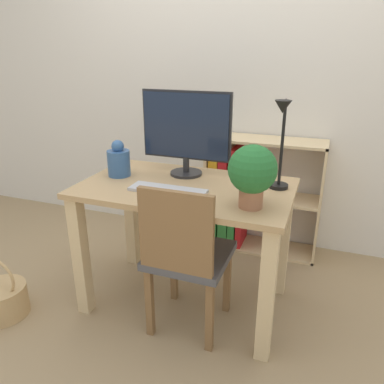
{
  "coord_description": "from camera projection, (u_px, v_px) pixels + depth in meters",
  "views": [
    {
      "loc": [
        0.68,
        -1.75,
        1.42
      ],
      "look_at": [
        0.0,
        0.1,
        0.66
      ],
      "focal_mm": 35.0,
      "sensor_mm": 36.0,
      "label": 1
    }
  ],
  "objects": [
    {
      "name": "ground_plane",
      "position": [
        186.0,
        300.0,
        2.26
      ],
      "size": [
        10.0,
        10.0,
        0.0
      ],
      "primitive_type": "plane",
      "color": "#997F5B"
    },
    {
      "name": "desk",
      "position": [
        186.0,
        212.0,
        2.05
      ],
      "size": [
        1.13,
        0.68,
        0.73
      ],
      "color": "tan",
      "rests_on": "ground_plane"
    },
    {
      "name": "desk_lamp",
      "position": [
        281.0,
        137.0,
        1.82
      ],
      "size": [
        0.1,
        0.19,
        0.46
      ],
      "color": "black",
      "rests_on": "desk"
    },
    {
      "name": "bookshelf",
      "position": [
        241.0,
        198.0,
        2.78
      ],
      "size": [
        0.82,
        0.28,
        0.84
      ],
      "color": "#D8BC8C",
      "rests_on": "ground_plane"
    },
    {
      "name": "vase",
      "position": [
        119.0,
        161.0,
        2.13
      ],
      "size": [
        0.13,
        0.13,
        0.21
      ],
      "color": "#33598C",
      "rests_on": "desk"
    },
    {
      "name": "basket",
      "position": [
        2.0,
        299.0,
        2.11
      ],
      "size": [
        0.27,
        0.27,
        0.36
      ],
      "color": "tan",
      "rests_on": "ground_plane"
    },
    {
      "name": "chair",
      "position": [
        186.0,
        254.0,
        1.87
      ],
      "size": [
        0.4,
        0.4,
        0.84
      ],
      "rotation": [
        0.0,
        0.0,
        -0.12
      ],
      "color": "#4C4C51",
      "rests_on": "ground_plane"
    },
    {
      "name": "potted_plant",
      "position": [
        252.0,
        172.0,
        1.67
      ],
      "size": [
        0.22,
        0.22,
        0.29
      ],
      "color": "#9E6647",
      "rests_on": "desk"
    },
    {
      "name": "wall_back",
      "position": [
        234.0,
        67.0,
        2.65
      ],
      "size": [
        8.0,
        0.05,
        2.6
      ],
      "color": "silver",
      "rests_on": "ground_plane"
    },
    {
      "name": "monitor",
      "position": [
        186.0,
        129.0,
        2.08
      ],
      "size": [
        0.52,
        0.18,
        0.47
      ],
      "color": "#232326",
      "rests_on": "desk"
    },
    {
      "name": "keyboard",
      "position": [
        168.0,
        190.0,
        1.91
      ],
      "size": [
        0.4,
        0.12,
        0.02
      ],
      "color": "#B2B2B7",
      "rests_on": "desk"
    }
  ]
}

